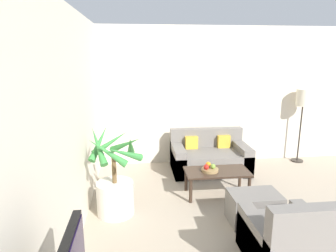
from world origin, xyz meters
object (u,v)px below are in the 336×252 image
object	(u,v)px
floor_lamp	(303,102)
armchair	(288,243)
apple_red	(206,167)
ottoman	(254,208)
potted_palm	(115,185)
coffee_table	(217,174)
apple_green	(213,166)
sofa_loveseat	(209,157)
orange_fruit	(208,164)
fruit_bowl	(210,170)

from	to	relation	value
floor_lamp	armchair	bearing A→B (deg)	-120.87
apple_red	ottoman	xyz separation A→B (m)	(0.46, -0.79, -0.28)
potted_palm	coffee_table	distance (m)	1.59
apple_green	ottoman	size ratio (longest dim) A/B	0.12
armchair	coffee_table	bearing A→B (deg)	99.84
potted_palm	sofa_loveseat	bearing A→B (deg)	40.06
orange_fruit	apple_green	bearing A→B (deg)	-55.91
coffee_table	orange_fruit	world-z (taller)	orange_fruit
sofa_loveseat	apple_red	distance (m)	1.12
floor_lamp	coffee_table	size ratio (longest dim) A/B	1.51
floor_lamp	coffee_table	world-z (taller)	floor_lamp
fruit_bowl	floor_lamp	bearing A→B (deg)	30.82
fruit_bowl	apple_red	distance (m)	0.10
sofa_loveseat	ottoman	size ratio (longest dim) A/B	2.16
sofa_loveseat	apple_red	world-z (taller)	sofa_loveseat
sofa_loveseat	apple_red	size ratio (longest dim) A/B	17.12
orange_fruit	armchair	size ratio (longest dim) A/B	0.10
apple_red	ottoman	bearing A→B (deg)	-59.64
coffee_table	floor_lamp	bearing A→B (deg)	32.17
coffee_table	fruit_bowl	xyz separation A→B (m)	(-0.12, -0.00, 0.08)
armchair	ottoman	bearing A→B (deg)	90.91
floor_lamp	ottoman	distance (m)	2.97
ottoman	potted_palm	bearing A→B (deg)	166.97
floor_lamp	fruit_bowl	distance (m)	2.68
floor_lamp	coffee_table	bearing A→B (deg)	-147.83
apple_red	orange_fruit	world-z (taller)	same
fruit_bowl	apple_green	xyz separation A→B (m)	(0.04, -0.01, 0.06)
sofa_loveseat	ottoman	bearing A→B (deg)	-85.58
floor_lamp	potted_palm	bearing A→B (deg)	-154.81
apple_red	armchair	xyz separation A→B (m)	(0.47, -1.65, -0.22)
floor_lamp	fruit_bowl	world-z (taller)	floor_lamp
potted_palm	orange_fruit	world-z (taller)	potted_palm
potted_palm	floor_lamp	distance (m)	4.08
fruit_bowl	orange_fruit	distance (m)	0.10
orange_fruit	coffee_table	bearing A→B (deg)	-29.46
potted_palm	coffee_table	world-z (taller)	potted_palm
apple_green	armchair	world-z (taller)	armchair
apple_green	ottoman	bearing A→B (deg)	-66.57
apple_green	fruit_bowl	bearing A→B (deg)	168.99
apple_green	orange_fruit	size ratio (longest dim) A/B	0.94
coffee_table	orange_fruit	xyz separation A→B (m)	(-0.13, 0.07, 0.14)
armchair	ottoman	world-z (taller)	armchair
potted_palm	floor_lamp	bearing A→B (deg)	25.19
sofa_loveseat	orange_fruit	world-z (taller)	sofa_loveseat
sofa_loveseat	coffee_table	size ratio (longest dim) A/B	1.43
coffee_table	ottoman	world-z (taller)	ottoman
potted_palm	orange_fruit	distance (m)	1.49
orange_fruit	ottoman	distance (m)	1.02
potted_palm	armchair	world-z (taller)	potted_palm
apple_green	orange_fruit	bearing A→B (deg)	124.09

